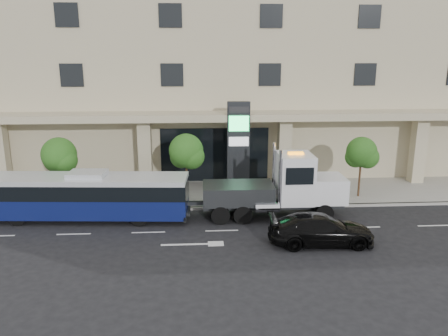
% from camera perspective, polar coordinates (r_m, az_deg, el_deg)
% --- Properties ---
extents(ground, '(120.00, 120.00, 0.00)m').
position_cam_1_polar(ground, '(25.60, -0.48, -6.90)').
color(ground, black).
rests_on(ground, ground).
extents(sidewalk, '(120.00, 6.00, 0.15)m').
position_cam_1_polar(sidewalk, '(30.28, -0.98, -3.32)').
color(sidewalk, gray).
rests_on(sidewalk, ground).
extents(curb, '(120.00, 0.30, 0.15)m').
position_cam_1_polar(curb, '(27.44, -0.70, -5.23)').
color(curb, gray).
rests_on(curb, ground).
extents(convention_center, '(60.00, 17.60, 20.00)m').
position_cam_1_polar(convention_center, '(39.26, -1.74, 15.40)').
color(convention_center, '#BAAE8B').
rests_on(convention_center, ground).
extents(tree_left, '(2.27, 2.20, 4.22)m').
position_cam_1_polar(tree_left, '(29.43, -20.68, 1.33)').
color(tree_left, '#422B19').
rests_on(tree_left, sidewalk).
extents(tree_mid, '(2.28, 2.20, 4.38)m').
position_cam_1_polar(tree_mid, '(28.07, -4.91, 1.93)').
color(tree_mid, '#422B19').
rests_on(tree_mid, sidewalk).
extents(tree_right, '(2.10, 2.00, 4.04)m').
position_cam_1_polar(tree_right, '(30.10, 17.56, 1.72)').
color(tree_right, '#422B19').
rests_on(tree_right, sidewalk).
extents(city_bus, '(11.58, 3.21, 2.90)m').
position_cam_1_polar(city_bus, '(26.51, -17.24, -3.43)').
color(city_bus, black).
rests_on(city_bus, ground).
extents(tow_truck, '(9.44, 2.46, 4.30)m').
position_cam_1_polar(tow_truck, '(25.88, 7.36, -2.63)').
color(tow_truck, '#2D3033').
rests_on(tow_truck, ground).
extents(black_sedan, '(5.39, 2.31, 1.55)m').
position_cam_1_polar(black_sedan, '(22.89, 12.55, -7.84)').
color(black_sedan, black).
rests_on(black_sedan, ground).
extents(signage_pylon, '(1.56, 0.61, 6.19)m').
position_cam_1_polar(signage_pylon, '(30.12, 1.89, 2.90)').
color(signage_pylon, black).
rests_on(signage_pylon, sidewalk).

